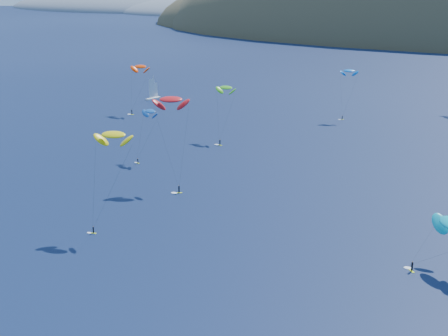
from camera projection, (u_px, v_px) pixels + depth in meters
headland at (142, 11)px, 927.44m from camera, size 460.00×250.00×60.00m
sailboat at (153, 97)px, 289.40m from camera, size 9.31×8.18×11.14m
kitesurfer_1 at (140, 67)px, 259.38m from camera, size 8.99×9.33×21.64m
kitesurfer_2 at (113, 135)px, 141.22m from camera, size 9.50×9.74×24.80m
kitesurfer_3 at (226, 88)px, 219.20m from camera, size 8.01×12.72×20.34m
kitesurfer_4 at (349, 71)px, 247.63m from camera, size 7.57×6.16×21.29m
kitesurfer_9 at (171, 100)px, 171.28m from camera, size 12.42×12.46×26.62m
kitesurfer_10 at (150, 111)px, 195.67m from camera, size 7.61×9.67×17.37m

